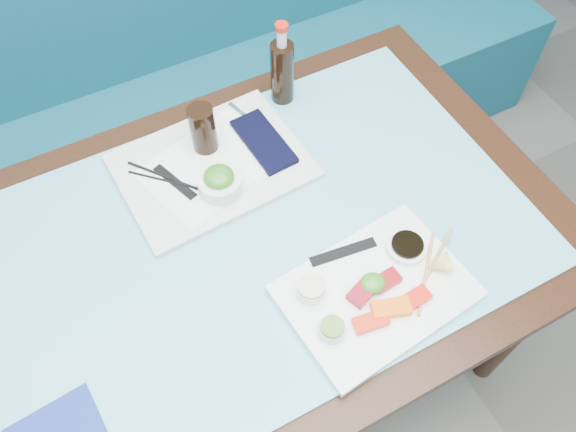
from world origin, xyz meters
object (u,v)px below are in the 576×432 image
seaweed_bowl (220,184)px  dining_table (249,259)px  sashimi_plate (376,292)px  booth_bench (149,111)px  cola_glass (203,129)px  cola_bottle_body (282,73)px  serving_tray (212,166)px

seaweed_bowl → dining_table: bearing=-91.2°
sashimi_plate → seaweed_bowl: seaweed_bowl is taller
booth_bench → cola_glass: bearing=-87.7°
dining_table → sashimi_plate: 0.31m
cola_glass → cola_bottle_body: size_ratio=0.74×
seaweed_bowl → cola_glass: bearing=81.3°
sashimi_plate → cola_glass: 0.53m
dining_table → sashimi_plate: bearing=-53.6°
booth_bench → serving_tray: 0.74m
cola_glass → cola_bottle_body: 0.25m
seaweed_bowl → serving_tray: bearing=82.4°
sashimi_plate → serving_tray: (-0.16, 0.45, -0.00)m
sashimi_plate → cola_glass: size_ratio=2.97×
booth_bench → cola_bottle_body: bearing=-62.0°
serving_tray → cola_bottle_body: (0.25, 0.13, 0.07)m
booth_bench → cola_bottle_body: (0.27, -0.50, 0.47)m
seaweed_bowl → cola_bottle_body: (0.26, 0.20, 0.05)m
booth_bench → cola_bottle_body: 0.73m
booth_bench → cola_glass: booth_bench is taller
dining_table → serving_tray: (0.01, 0.21, 0.10)m
sashimi_plate → serving_tray: size_ratio=0.87×
booth_bench → cola_glass: (0.02, -0.57, 0.46)m
booth_bench → cola_bottle_body: booth_bench is taller
booth_bench → dining_table: bearing=-90.0°
serving_tray → seaweed_bowl: seaweed_bowl is taller
booth_bench → sashimi_plate: (0.18, -1.08, 0.39)m
sashimi_plate → cola_glass: cola_glass is taller
cola_glass → sashimi_plate: bearing=-73.1°
dining_table → cola_glass: 0.32m
booth_bench → cola_glass: 0.74m
dining_table → seaweed_bowl: size_ratio=13.91×
sashimi_plate → cola_bottle_body: cola_bottle_body is taller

